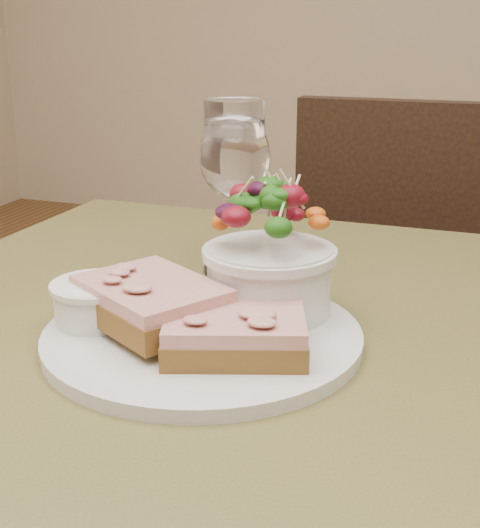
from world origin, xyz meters
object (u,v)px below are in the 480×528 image
(dinner_plate, at_px, (203,336))
(wine_glass, at_px, (235,162))
(salad_bowl, at_px, (270,250))
(sandwich_back, at_px, (151,301))
(sandwich_front, at_px, (235,333))
(ramekin, at_px, (97,300))
(cafe_table, at_px, (253,429))
(chair_far, at_px, (418,405))

(dinner_plate, height_order, wine_glass, wine_glass)
(dinner_plate, distance_m, salad_bowl, 0.10)
(sandwich_back, xyz_separation_m, wine_glass, (0.00, 0.20, 0.09))
(sandwich_front, xyz_separation_m, wine_glass, (-0.08, 0.22, 0.10))
(wine_glass, bearing_deg, ramekin, -105.58)
(ramekin, relative_size, salad_bowl, 0.59)
(dinner_plate, xyz_separation_m, wine_glass, (-0.04, 0.19, 0.12))
(salad_bowl, xyz_separation_m, wine_glass, (-0.08, 0.13, 0.05))
(wine_glass, bearing_deg, sandwich_back, -90.72)
(sandwich_back, bearing_deg, salad_bowl, 71.51)
(sandwich_front, xyz_separation_m, ramekin, (-0.14, 0.02, 0.00))
(cafe_table, distance_m, salad_bowl, 0.17)
(ramekin, distance_m, salad_bowl, 0.16)
(sandwich_back, distance_m, wine_glass, 0.22)
(dinner_plate, bearing_deg, sandwich_back, -165.45)
(cafe_table, relative_size, wine_glass, 4.57)
(sandwich_back, bearing_deg, sandwich_front, 17.67)
(cafe_table, xyz_separation_m, salad_bowl, (0.01, 0.02, 0.17))
(cafe_table, distance_m, dinner_plate, 0.12)
(sandwich_front, bearing_deg, salad_bowl, 71.18)
(dinner_plate, distance_m, ramekin, 0.10)
(sandwich_back, bearing_deg, dinner_plate, 45.19)
(sandwich_back, height_order, salad_bowl, salad_bowl)
(ramekin, xyz_separation_m, salad_bowl, (0.14, 0.07, 0.04))
(chair_far, bearing_deg, sandwich_back, 78.45)
(cafe_table, relative_size, sandwich_back, 5.13)
(ramekin, bearing_deg, sandwich_front, -7.43)
(chair_far, distance_m, sandwich_front, 0.96)
(wine_glass, bearing_deg, sandwich_front, -69.50)
(dinner_plate, xyz_separation_m, sandwich_back, (-0.04, -0.01, 0.03))
(chair_far, bearing_deg, sandwich_front, 84.43)
(cafe_table, bearing_deg, ramekin, -158.22)
(cafe_table, height_order, sandwich_front, sandwich_front)
(sandwich_back, distance_m, salad_bowl, 0.12)
(sandwich_front, bearing_deg, ramekin, 153.22)
(cafe_table, distance_m, chair_far, 0.84)
(chair_far, height_order, sandwich_back, chair_far)
(salad_bowl, bearing_deg, dinner_plate, -123.63)
(dinner_plate, relative_size, sandwich_back, 1.77)
(cafe_table, height_order, salad_bowl, salad_bowl)
(salad_bowl, bearing_deg, sandwich_front, -89.47)
(dinner_plate, height_order, sandwich_front, sandwich_front)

